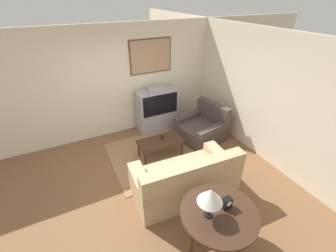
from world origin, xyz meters
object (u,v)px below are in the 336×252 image
tv (157,110)px  couch (185,180)px  mantel_clock (227,203)px  console_table (219,215)px  armchair (202,129)px  coffee_table (160,142)px  table_lamp (211,196)px

tv → couch: size_ratio=0.64×
mantel_clock → tv: bearing=81.8°
couch → mantel_clock: bearing=93.7°
couch → console_table: bearing=87.0°
armchair → coffee_table: 1.27m
couch → mantel_clock: size_ratio=11.69×
table_lamp → coffee_table: bearing=81.2°
table_lamp → console_table: bearing=-10.4°
tv → couch: (-0.50, -2.36, -0.25)m
console_table → couch: bearing=83.8°
armchair → mantel_clock: 2.84m
coffee_table → console_table: console_table is taller
table_lamp → mantel_clock: 0.40m
tv → mantel_clock: size_ratio=7.48×
couch → armchair: 1.93m
couch → coffee_table: size_ratio=1.89×
coffee_table → mantel_clock: (-0.06, -2.27, 0.45)m
couch → table_lamp: 1.34m
armchair → console_table: bearing=-41.2°
tv → console_table: 3.50m
tv → table_lamp: (-0.78, -3.41, 0.53)m
table_lamp → couch: bearing=74.8°
tv → armchair: tv is taller
table_lamp → mantel_clock: bearing=-0.2°
coffee_table → tv: bearing=69.2°
tv → console_table: size_ratio=1.15×
console_table → mantel_clock: (0.13, 0.03, 0.15)m
tv → console_table: bearing=-100.2°
armchair → coffee_table: armchair is taller
coffee_table → mantel_clock: bearing=-91.4°
console_table → mantel_clock: mantel_clock is taller
couch → mantel_clock: 1.16m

